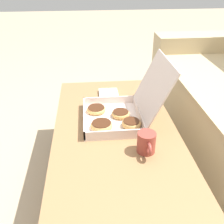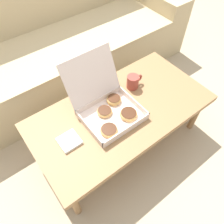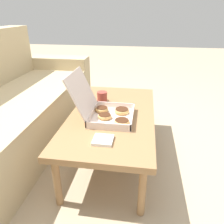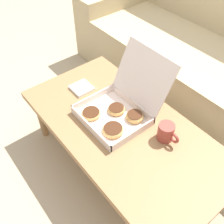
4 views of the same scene
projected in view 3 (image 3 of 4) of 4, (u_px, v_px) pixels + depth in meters
ground_plane at (97, 154)px, 1.81m from camera, size 12.00×12.00×0.00m
coffee_table at (112, 118)px, 1.65m from camera, size 1.19×0.62×0.38m
pastry_box at (106, 110)px, 1.55m from camera, size 0.35×0.43×0.32m
coffee_mug at (102, 97)px, 1.80m from camera, size 0.12×0.08×0.10m
napkin_stack at (103, 140)px, 1.28m from camera, size 0.12×0.12×0.02m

